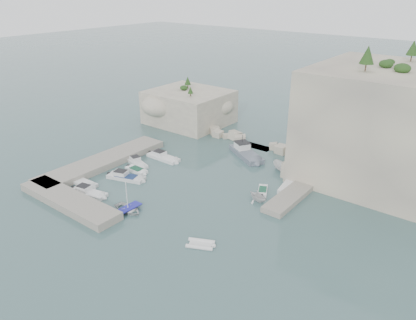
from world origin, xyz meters
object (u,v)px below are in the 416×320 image
Objects in this scene: motorboat_d at (126,179)px; tender_east_c at (288,188)px; inflatable_dinghy at (201,245)px; tender_east_d at (284,172)px; motorboat_a at (163,159)px; tender_east_a at (258,200)px; tender_east_b at (263,193)px; motorboat_e at (85,185)px; motorboat_f at (89,195)px; work_boat at (246,156)px; rowboat at (128,211)px; motorboat_c at (137,172)px; motorboat_b at (137,165)px.

tender_east_c is at bearing 13.36° from motorboat_d.
inflatable_dinghy is 0.74× the size of tender_east_d.
motorboat_a is 20.76m from tender_east_a.
tender_east_c is at bearing -58.47° from tender_east_b.
motorboat_f is at bearing -28.67° from motorboat_e.
tender_east_a is (19.76, 6.89, 0.00)m from motorboat_d.
motorboat_e is 0.47× the size of work_boat.
motorboat_d is 1.53× the size of rowboat.
inflatable_dinghy is 13.28m from tender_east_a.
motorboat_a is 1.56× the size of motorboat_e.
motorboat_f reaches higher than rowboat.
tender_east_b is at bearing 19.96° from motorboat_c.
motorboat_d is at bearing 51.05° from rowboat.
tender_east_d is (10.72, 23.68, 0.00)m from rowboat.
work_boat is at bearing 65.77° from motorboat_b.
inflatable_dinghy is at bearing -4.09° from motorboat_e.
motorboat_f is at bearing -88.16° from motorboat_a.
inflatable_dinghy is 0.67× the size of tender_east_c.
motorboat_d is 1.06× the size of motorboat_f.
motorboat_d is 1.91× the size of inflatable_dinghy.
motorboat_c is at bearing 147.50° from tender_east_d.
rowboat is at bearing -8.09° from motorboat_f.
tender_east_d is (19.03, 14.44, 0.00)m from motorboat_c.
tender_east_b is (20.00, 0.01, 0.00)m from motorboat_a.
inflatable_dinghy is 0.93× the size of tender_east_b.
tender_east_b is (19.14, 9.28, 0.00)m from motorboat_d.
rowboat is at bearing -64.38° from work_boat.
motorboat_e is 1.18× the size of tender_east_b.
motorboat_e is 1.27× the size of inflatable_dinghy.
motorboat_b is 0.55× the size of work_boat.
motorboat_f is 7.98m from rowboat.
motorboat_d is (2.63, -4.82, 0.00)m from motorboat_b.
motorboat_c is 0.68× the size of motorboat_f.
motorboat_a reaches higher than tender_east_c.
motorboat_a is 1.32× the size of motorboat_b.
motorboat_d is (0.86, -9.27, 0.00)m from motorboat_a.
tender_east_a reaches higher than motorboat_e.
rowboat is 1.37× the size of tender_east_a.
tender_east_b is 13.57m from work_boat.
tender_east_c is (21.35, 12.85, 0.00)m from motorboat_d.
motorboat_a is 1.04× the size of motorboat_d.
motorboat_c and tender_east_c have the same top height.
tender_east_d is at bearing 47.63° from motorboat_b.
tender_east_a is (12.19, 13.25, 0.00)m from rowboat.
motorboat_f is at bearing -62.34° from motorboat_b.
tender_east_c is 13.12m from work_boat.
motorboat_e is (-0.63, -10.11, 0.00)m from motorboat_b.
rowboat is (7.97, 0.40, 0.00)m from motorboat_f.
motorboat_a is 2.18× the size of tender_east_a.
motorboat_f is at bearing -111.12° from motorboat_d.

